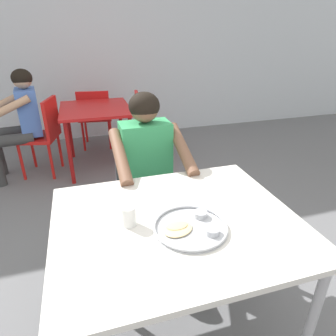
{
  "coord_description": "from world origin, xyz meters",
  "views": [
    {
      "loc": [
        -0.3,
        -1.12,
        1.54
      ],
      "look_at": [
        0.11,
        0.2,
        0.88
      ],
      "focal_mm": 31.27,
      "sensor_mm": 36.0,
      "label": 1
    }
  ],
  "objects_px": {
    "table_background_red": "(96,115)",
    "chair_red_far": "(95,114)",
    "chair_red_left": "(44,131)",
    "thali_tray": "(191,227)",
    "chair_foreground": "(143,179)",
    "table_foreground": "(176,231)",
    "patron_background": "(20,115)",
    "drinking_cup": "(129,215)",
    "chair_red_right": "(147,122)",
    "diner_foreground": "(149,164)"
  },
  "relations": [
    {
      "from": "table_background_red",
      "to": "chair_red_far",
      "type": "bearing_deg",
      "value": 88.12
    },
    {
      "from": "chair_red_left",
      "to": "chair_red_far",
      "type": "xyz_separation_m",
      "value": [
        0.6,
        0.67,
        -0.03
      ]
    },
    {
      "from": "thali_tray",
      "to": "chair_foreground",
      "type": "xyz_separation_m",
      "value": [
        -0.01,
        1.0,
        -0.26
      ]
    },
    {
      "from": "table_foreground",
      "to": "table_background_red",
      "type": "relative_size",
      "value": 1.28
    },
    {
      "from": "chair_red_far",
      "to": "patron_background",
      "type": "xyz_separation_m",
      "value": [
        -0.81,
        -0.66,
        0.22
      ]
    },
    {
      "from": "chair_foreground",
      "to": "chair_red_left",
      "type": "xyz_separation_m",
      "value": [
        -0.82,
        1.39,
        0.03
      ]
    },
    {
      "from": "chair_red_far",
      "to": "drinking_cup",
      "type": "bearing_deg",
      "value": -90.61
    },
    {
      "from": "thali_tray",
      "to": "chair_red_left",
      "type": "bearing_deg",
      "value": 109.15
    },
    {
      "from": "table_foreground",
      "to": "drinking_cup",
      "type": "xyz_separation_m",
      "value": [
        -0.22,
        0.02,
        0.12
      ]
    },
    {
      "from": "chair_foreground",
      "to": "table_background_red",
      "type": "height_order",
      "value": "chair_foreground"
    },
    {
      "from": "table_foreground",
      "to": "chair_red_far",
      "type": "distance_m",
      "value": 2.99
    },
    {
      "from": "chair_red_left",
      "to": "chair_red_right",
      "type": "xyz_separation_m",
      "value": [
        1.2,
        0.08,
        -0.02
      ]
    },
    {
      "from": "drinking_cup",
      "to": "table_background_red",
      "type": "relative_size",
      "value": 0.11
    },
    {
      "from": "table_foreground",
      "to": "table_background_red",
      "type": "bearing_deg",
      "value": 95.16
    },
    {
      "from": "chair_red_left",
      "to": "patron_background",
      "type": "xyz_separation_m",
      "value": [
        -0.21,
        0.02,
        0.2
      ]
    },
    {
      "from": "chair_red_left",
      "to": "diner_foreground",
      "type": "bearing_deg",
      "value": -63.02
    },
    {
      "from": "table_background_red",
      "to": "drinking_cup",
      "type": "bearing_deg",
      "value": -90.26
    },
    {
      "from": "table_background_red",
      "to": "chair_red_right",
      "type": "relative_size",
      "value": 1.04
    },
    {
      "from": "drinking_cup",
      "to": "chair_foreground",
      "type": "relative_size",
      "value": 0.12
    },
    {
      "from": "table_foreground",
      "to": "thali_tray",
      "type": "bearing_deg",
      "value": -65.79
    },
    {
      "from": "chair_red_left",
      "to": "chair_foreground",
      "type": "bearing_deg",
      "value": -59.53
    },
    {
      "from": "thali_tray",
      "to": "chair_foreground",
      "type": "relative_size",
      "value": 0.41
    },
    {
      "from": "diner_foreground",
      "to": "chair_red_left",
      "type": "distance_m",
      "value": 1.82
    },
    {
      "from": "chair_foreground",
      "to": "table_background_red",
      "type": "relative_size",
      "value": 0.93
    },
    {
      "from": "drinking_cup",
      "to": "patron_background",
      "type": "bearing_deg",
      "value": 108.83
    },
    {
      "from": "chair_foreground",
      "to": "chair_red_left",
      "type": "relative_size",
      "value": 0.94
    },
    {
      "from": "drinking_cup",
      "to": "patron_background",
      "type": "relative_size",
      "value": 0.08
    },
    {
      "from": "table_foreground",
      "to": "table_background_red",
      "type": "height_order",
      "value": "table_background_red"
    },
    {
      "from": "table_background_red",
      "to": "chair_red_left",
      "type": "distance_m",
      "value": 0.6
    },
    {
      "from": "chair_red_left",
      "to": "patron_background",
      "type": "distance_m",
      "value": 0.29
    },
    {
      "from": "table_foreground",
      "to": "chair_foreground",
      "type": "distance_m",
      "value": 0.93
    },
    {
      "from": "table_background_red",
      "to": "chair_red_right",
      "type": "xyz_separation_m",
      "value": [
        0.61,
        0.05,
        -0.15
      ]
    },
    {
      "from": "thali_tray",
      "to": "chair_foreground",
      "type": "bearing_deg",
      "value": 90.54
    },
    {
      "from": "table_background_red",
      "to": "patron_background",
      "type": "distance_m",
      "value": 0.8
    },
    {
      "from": "table_foreground",
      "to": "chair_foreground",
      "type": "relative_size",
      "value": 1.39
    },
    {
      "from": "chair_foreground",
      "to": "patron_background",
      "type": "xyz_separation_m",
      "value": [
        -1.03,
        1.41,
        0.22
      ]
    },
    {
      "from": "patron_background",
      "to": "chair_foreground",
      "type": "bearing_deg",
      "value": -53.77
    },
    {
      "from": "table_foreground",
      "to": "chair_red_left",
      "type": "xyz_separation_m",
      "value": [
        -0.79,
        2.3,
        -0.15
      ]
    },
    {
      "from": "thali_tray",
      "to": "patron_background",
      "type": "xyz_separation_m",
      "value": [
        -1.04,
        2.4,
        -0.03
      ]
    },
    {
      "from": "chair_red_right",
      "to": "thali_tray",
      "type": "bearing_deg",
      "value": -98.43
    },
    {
      "from": "chair_red_left",
      "to": "chair_red_far",
      "type": "distance_m",
      "value": 0.9
    },
    {
      "from": "thali_tray",
      "to": "chair_red_far",
      "type": "height_order",
      "value": "chair_red_far"
    },
    {
      "from": "drinking_cup",
      "to": "chair_red_right",
      "type": "relative_size",
      "value": 0.11
    },
    {
      "from": "drinking_cup",
      "to": "diner_foreground",
      "type": "height_order",
      "value": "diner_foreground"
    },
    {
      "from": "chair_red_far",
      "to": "table_background_red",
      "type": "bearing_deg",
      "value": -91.88
    },
    {
      "from": "drinking_cup",
      "to": "table_background_red",
      "type": "bearing_deg",
      "value": 89.74
    },
    {
      "from": "chair_red_far",
      "to": "table_foreground",
      "type": "bearing_deg",
      "value": -86.36
    },
    {
      "from": "table_foreground",
      "to": "drinking_cup",
      "type": "relative_size",
      "value": 11.82
    },
    {
      "from": "chair_foreground",
      "to": "diner_foreground",
      "type": "height_order",
      "value": "diner_foreground"
    },
    {
      "from": "chair_foreground",
      "to": "table_background_red",
      "type": "distance_m",
      "value": 1.45
    }
  ]
}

